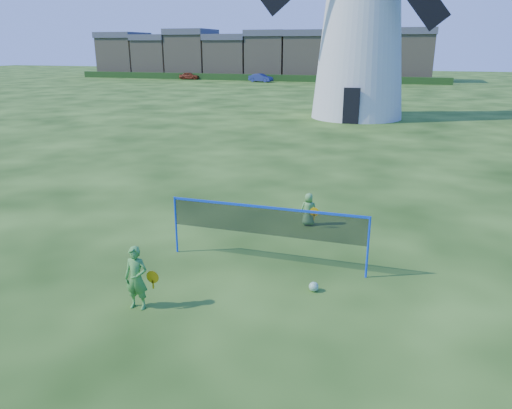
{
  "coord_description": "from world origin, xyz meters",
  "views": [
    {
      "loc": [
        3.7,
        -10.47,
        5.28
      ],
      "look_at": [
        0.2,
        0.5,
        1.5
      ],
      "focal_mm": 33.89,
      "sensor_mm": 36.0,
      "label": 1
    }
  ],
  "objects_px": {
    "windmill": "(362,18)",
    "car_right": "(261,78)",
    "car_left": "(190,76)",
    "badminton_net": "(266,222)",
    "play_ball": "(314,287)",
    "player_boy": "(309,209)",
    "player_girl": "(136,278)"
  },
  "relations": [
    {
      "from": "windmill",
      "to": "car_right",
      "type": "xyz_separation_m",
      "value": [
        -18.71,
        35.49,
        -6.62
      ]
    },
    {
      "from": "windmill",
      "to": "car_left",
      "type": "relative_size",
      "value": 5.94
    },
    {
      "from": "badminton_net",
      "to": "play_ball",
      "type": "distance_m",
      "value": 2.06
    },
    {
      "from": "windmill",
      "to": "play_ball",
      "type": "relative_size",
      "value": 92.66
    },
    {
      "from": "windmill",
      "to": "player_boy",
      "type": "height_order",
      "value": "windmill"
    },
    {
      "from": "badminton_net",
      "to": "player_boy",
      "type": "bearing_deg",
      "value": 81.85
    },
    {
      "from": "play_ball",
      "to": "car_left",
      "type": "xyz_separation_m",
      "value": [
        -34.23,
        66.35,
        0.47
      ]
    },
    {
      "from": "windmill",
      "to": "player_boy",
      "type": "xyz_separation_m",
      "value": [
        1.38,
        -24.58,
        -6.74
      ]
    },
    {
      "from": "windmill",
      "to": "player_girl",
      "type": "relative_size",
      "value": 14.69
    },
    {
      "from": "windmill",
      "to": "player_girl",
      "type": "height_order",
      "value": "windmill"
    },
    {
      "from": "car_right",
      "to": "badminton_net",
      "type": "bearing_deg",
      "value": -150.94
    },
    {
      "from": "car_left",
      "to": "badminton_net",
      "type": "bearing_deg",
      "value": -155.71
    },
    {
      "from": "player_girl",
      "to": "badminton_net",
      "type": "bearing_deg",
      "value": 52.64
    },
    {
      "from": "badminton_net",
      "to": "car_right",
      "type": "bearing_deg",
      "value": 107.28
    },
    {
      "from": "player_boy",
      "to": "car_right",
      "type": "distance_m",
      "value": 63.34
    },
    {
      "from": "windmill",
      "to": "player_boy",
      "type": "relative_size",
      "value": 19.94
    },
    {
      "from": "player_girl",
      "to": "play_ball",
      "type": "xyz_separation_m",
      "value": [
        3.4,
        1.85,
        -0.58
      ]
    },
    {
      "from": "car_left",
      "to": "car_right",
      "type": "bearing_deg",
      "value": -101.57
    },
    {
      "from": "player_girl",
      "to": "car_left",
      "type": "distance_m",
      "value": 74.85
    },
    {
      "from": "badminton_net",
      "to": "player_girl",
      "type": "height_order",
      "value": "badminton_net"
    },
    {
      "from": "windmill",
      "to": "badminton_net",
      "type": "relative_size",
      "value": 4.04
    },
    {
      "from": "player_girl",
      "to": "car_right",
      "type": "distance_m",
      "value": 68.4
    },
    {
      "from": "badminton_net",
      "to": "car_right",
      "type": "relative_size",
      "value": 1.33
    },
    {
      "from": "badminton_net",
      "to": "player_boy",
      "type": "height_order",
      "value": "badminton_net"
    },
    {
      "from": "badminton_net",
      "to": "car_left",
      "type": "relative_size",
      "value": 1.47
    },
    {
      "from": "car_left",
      "to": "car_right",
      "type": "xyz_separation_m",
      "value": [
        13.14,
        -2.13,
        0.04
      ]
    },
    {
      "from": "car_right",
      "to": "player_boy",
      "type": "bearing_deg",
      "value": -149.73
    },
    {
      "from": "badminton_net",
      "to": "car_right",
      "type": "height_order",
      "value": "badminton_net"
    },
    {
      "from": "windmill",
      "to": "car_right",
      "type": "height_order",
      "value": "windmill"
    },
    {
      "from": "player_girl",
      "to": "player_boy",
      "type": "distance_m",
      "value": 6.47
    },
    {
      "from": "badminton_net",
      "to": "car_right",
      "type": "xyz_separation_m",
      "value": [
        -19.65,
        63.17,
        -0.52
      ]
    },
    {
      "from": "player_boy",
      "to": "player_girl",
      "type": "bearing_deg",
      "value": 55.07
    }
  ]
}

